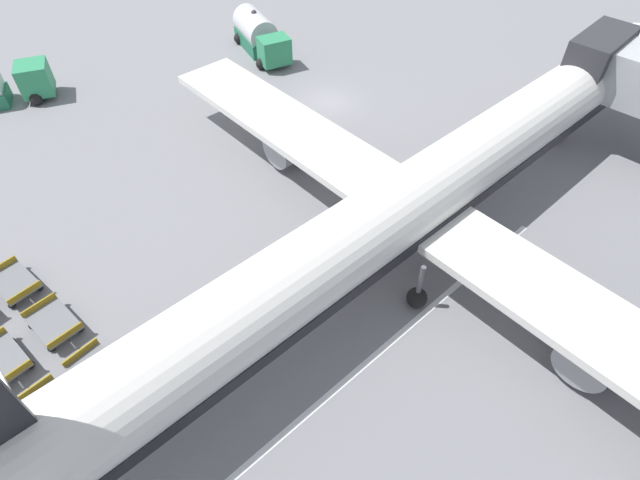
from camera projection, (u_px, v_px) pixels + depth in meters
name	position (u px, v px, depth m)	size (l,w,h in m)	color
ground_plane	(328.00, 102.00, 37.20)	(500.00, 500.00, 0.00)	gray
airplane	(430.00, 190.00, 24.90)	(38.62, 46.70, 13.86)	white
fuel_tanker_secondary	(259.00, 36.00, 41.98)	(7.62, 5.11, 3.15)	#2D8C5B
baggage_dolly_row_near_col_b	(2.00, 360.00, 21.70)	(3.30, 1.84, 0.92)	slate
baggage_dolly_row_near_col_c	(50.00, 412.00, 20.08)	(3.32, 1.88, 0.92)	slate
baggage_dolly_row_mid_a_col_a	(14.00, 283.00, 24.66)	(3.29, 1.80, 0.92)	slate
baggage_dolly_row_mid_a_col_b	(54.00, 323.00, 23.02)	(3.31, 1.86, 0.92)	slate
baggage_dolly_row_mid_a_col_c	(99.00, 372.00, 21.29)	(3.28, 1.80, 0.92)	slate
stand_guidance_stripe	(334.00, 391.00, 21.22)	(4.63, 29.24, 0.01)	white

